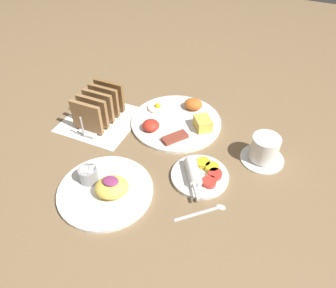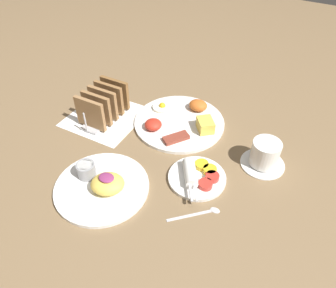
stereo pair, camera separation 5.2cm
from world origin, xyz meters
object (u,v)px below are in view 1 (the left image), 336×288
(plate_condiments, at_px, (200,174))
(coffee_cup, at_px, (264,150))
(toast_rack, at_px, (99,107))
(plate_breakfast, at_px, (177,120))
(plate_foreground, at_px, (105,188))

(plate_condiments, xyz_separation_m, coffee_cup, (0.13, 0.13, 0.02))
(toast_rack, bearing_deg, plate_breakfast, 20.53)
(plate_foreground, bearing_deg, toast_rack, 124.85)
(plate_foreground, bearing_deg, plate_condiments, 35.33)
(coffee_cup, bearing_deg, plate_condiments, -134.98)
(plate_breakfast, xyz_separation_m, plate_condiments, (0.14, -0.19, 0.00))
(plate_breakfast, xyz_separation_m, toast_rack, (-0.23, -0.09, 0.04))
(toast_rack, xyz_separation_m, coffee_cup, (0.51, 0.03, -0.02))
(plate_breakfast, height_order, coffee_cup, coffee_cup)
(plate_breakfast, distance_m, plate_foreground, 0.33)
(plate_breakfast, relative_size, toast_rack, 1.56)
(plate_condiments, distance_m, toast_rack, 0.39)
(plate_condiments, distance_m, coffee_cup, 0.19)
(coffee_cup, bearing_deg, plate_breakfast, 169.28)
(plate_foreground, xyz_separation_m, toast_rack, (-0.17, 0.24, 0.04))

